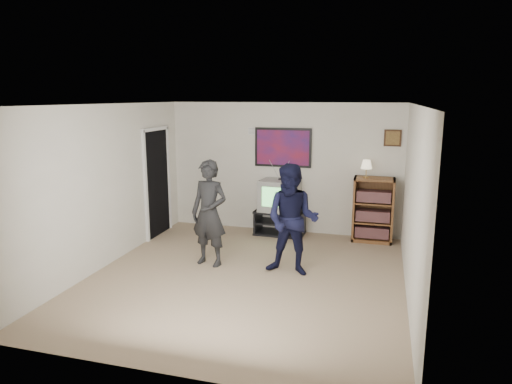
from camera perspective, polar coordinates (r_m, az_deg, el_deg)
The scene contains 13 objects.
room_shell at distance 6.78m, azimuth -0.48°, elevation 0.31°, with size 4.51×5.00×2.51m.
media_stand at distance 8.79m, azimuth 3.00°, elevation -3.81°, with size 0.96×0.55×0.47m.
crt_television at distance 8.67m, azimuth 2.97°, elevation -0.41°, with size 0.70×0.60×0.60m, color gray, non-canonical shape.
bookshelf at distance 8.56m, azimuth 14.42°, elevation -2.16°, with size 0.72×0.41×1.18m, color brown, non-canonical shape.
table_lamp at distance 8.39m, azimuth 13.62°, elevation 2.83°, with size 0.20×0.20×0.32m, color #FDECC0, non-canonical shape.
person_tall at distance 7.12m, azimuth -5.86°, elevation -2.65°, with size 0.61×0.40×1.66m, color black.
person_short at distance 6.72m, azimuth 4.55°, elevation -3.52°, with size 0.81×0.63×1.66m, color black.
controller_left at distance 7.20m, azimuth -5.35°, elevation 1.12°, with size 0.04×0.12×0.04m, color white.
controller_right at distance 6.87m, azimuth 4.48°, elevation -2.03°, with size 0.04×0.12×0.04m, color white.
poster at distance 8.76m, azimuth 3.39°, elevation 5.57°, with size 1.10×0.03×0.75m, color black.
air_vent at distance 8.87m, azimuth -0.09°, elevation 7.61°, with size 0.28×0.02×0.14m, color white.
small_picture at distance 8.55m, azimuth 16.71°, elevation 6.48°, with size 0.30×0.03×0.30m, color black.
doorway at distance 8.80m, azimuth -12.28°, elevation 1.07°, with size 0.03×0.85×2.00m, color black.
Camera 1 is at (1.84, -6.04, 2.61)m, focal length 32.00 mm.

